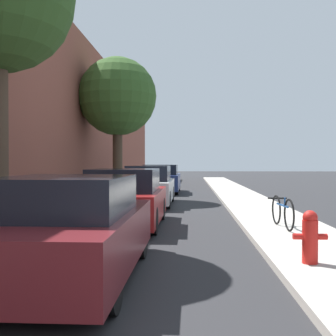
% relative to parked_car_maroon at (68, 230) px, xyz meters
% --- Properties ---
extents(ground_plane, '(120.00, 120.00, 0.00)m').
position_rel_parked_car_maroon_xyz_m(ground_plane, '(0.97, 9.63, -0.67)').
color(ground_plane, '#28282B').
extents(sidewalk_left, '(2.00, 52.00, 0.12)m').
position_rel_parked_car_maroon_xyz_m(sidewalk_left, '(-1.93, 9.63, -0.61)').
color(sidewalk_left, '#ADA89E').
rests_on(sidewalk_left, ground).
extents(sidewalk_right, '(2.00, 52.00, 0.12)m').
position_rel_parked_car_maroon_xyz_m(sidewalk_right, '(3.87, 9.63, -0.61)').
color(sidewalk_right, '#ADA89E').
rests_on(sidewalk_right, ground).
extents(building_facade_left, '(0.70, 52.00, 7.04)m').
position_rel_parked_car_maroon_xyz_m(building_facade_left, '(-3.28, 9.63, 2.85)').
color(building_facade_left, brown).
rests_on(building_facade_left, ground).
extents(parked_car_maroon, '(1.84, 4.12, 1.40)m').
position_rel_parked_car_maroon_xyz_m(parked_car_maroon, '(0.00, 0.00, 0.00)').
color(parked_car_maroon, black).
rests_on(parked_car_maroon, ground).
extents(parked_car_red, '(1.77, 3.91, 1.43)m').
position_rel_parked_car_maroon_xyz_m(parked_car_red, '(0.05, 4.68, -0.00)').
color(parked_car_red, black).
rests_on(parked_car_red, ground).
extents(parked_car_white, '(1.69, 4.35, 1.47)m').
position_rel_parked_car_maroon_xyz_m(parked_car_white, '(0.12, 9.90, 0.01)').
color(parked_car_white, black).
rests_on(parked_car_white, ground).
extents(parked_car_navy, '(1.89, 4.35, 1.47)m').
position_rel_parked_car_maroon_xyz_m(parked_car_navy, '(0.11, 16.05, 0.03)').
color(parked_car_navy, black).
rests_on(parked_car_navy, ground).
extents(street_tree_far, '(3.33, 3.33, 5.95)m').
position_rel_parked_car_maroon_xyz_m(street_tree_far, '(-1.47, 12.07, 3.69)').
color(street_tree_far, '#4C3A2B').
rests_on(street_tree_far, sidewalk_left).
extents(fire_hydrant, '(0.49, 0.22, 0.77)m').
position_rel_parked_car_maroon_xyz_m(fire_hydrant, '(3.40, 0.60, -0.16)').
color(fire_hydrant, red).
rests_on(fire_hydrant, sidewalk_right).
extents(bicycle, '(0.44, 1.70, 0.70)m').
position_rel_parked_car_maroon_xyz_m(bicycle, '(3.72, 3.93, -0.20)').
color(bicycle, black).
rests_on(bicycle, sidewalk_right).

